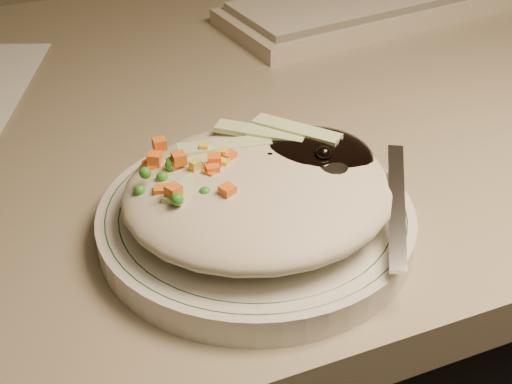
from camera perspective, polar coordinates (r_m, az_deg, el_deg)
name	(u,v)px	position (r m, az deg, el deg)	size (l,w,h in m)	color
desk	(222,253)	(0.82, -2.73, -4.94)	(1.40, 0.70, 0.74)	gray
plate	(256,222)	(0.52, 0.00, -2.38)	(0.23, 0.23, 0.02)	silver
plate_rim	(256,210)	(0.51, 0.00, -1.48)	(0.22, 0.22, 0.00)	#144723
meal	(262,185)	(0.50, 0.48, 0.60)	(0.21, 0.19, 0.05)	#B1A88F
keyboard	(380,3)	(0.93, 9.87, 14.69)	(0.42, 0.19, 0.03)	#B6AB95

